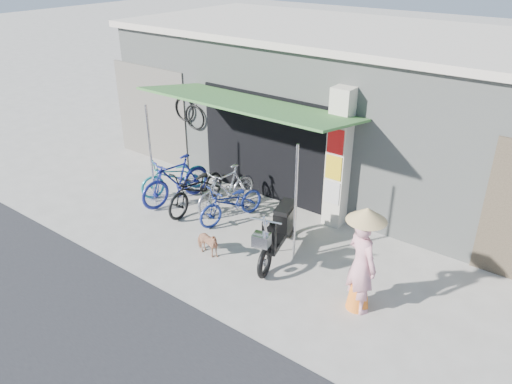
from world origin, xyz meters
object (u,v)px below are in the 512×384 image
Objects in this scene: street_dog at (207,243)px; bike_navy at (232,203)px; bike_blue at (176,180)px; bike_black at (197,189)px; nun at (362,261)px; moped at (279,231)px; bike_teal at (175,176)px; bike_silver at (227,189)px.

bike_navy is at bearing 22.43° from street_dog.
bike_blue is 0.98× the size of bike_black.
bike_black is 4.66m from nun.
street_dog is 0.31× the size of moped.
street_dog is (2.09, -1.26, -0.29)m from bike_blue.
bike_teal is 5.65m from nun.
bike_teal is 1.54m from bike_silver.
bike_black is (0.61, 0.05, -0.06)m from bike_blue.
nun reaches higher than bike_teal.
bike_navy is (1.60, 0.10, -0.12)m from bike_blue.
bike_black is 1.99m from street_dog.
bike_black is 1.15× the size of bike_navy.
bike_teal is at bearing 160.46° from bike_black.
bike_navy is 2.61× the size of street_dog.
bike_teal is 1.05× the size of bike_navy.
street_dog is 0.33× the size of nun.
nun is at bearing 8.28° from bike_teal.
bike_navy is 0.87× the size of nun.
street_dog is 1.42m from moped.
moped is at bearing 9.64° from bike_teal.
bike_teal is 0.99m from bike_black.
nun reaches higher than moped.
moped is (1.59, -0.49, 0.10)m from bike_navy.
bike_black is at bearing 14.60° from nun.
bike_silver is 1.05× the size of bike_navy.
bike_navy is at bearing 147.35° from moped.
bike_silver is 4.20m from nun.
bike_silver reaches higher than bike_navy.
nun is (4.54, -0.95, 0.43)m from bike_black.
bike_teal is 0.85× the size of moped.
bike_navy is 3.72m from nun.
bike_blue is 2.46m from street_dog.
nun is at bearing -80.99° from street_dog.
bike_navy is at bearing 10.69° from nun.
bike_teal is 0.91× the size of nun.
bike_black is 2.61m from moped.
bike_blue reaches higher than bike_black.
bike_black is 0.93× the size of moped.
moped is 1.07× the size of nun.
moped is at bearing -15.02° from bike_silver.
nun is at bearing -16.61° from bike_black.
bike_black reaches higher than street_dog.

